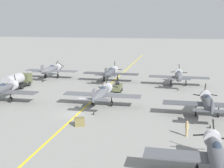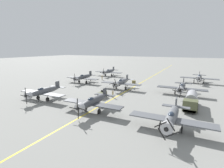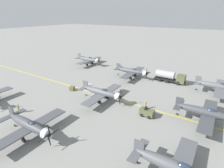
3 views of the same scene
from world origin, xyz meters
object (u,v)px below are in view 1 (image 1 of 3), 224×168
Objects in this scene: airplane_far_left at (51,70)px; airplane_far_right at (179,76)px; airplane_mid_right at (208,103)px; airplane_mid_left at (0,90)px; airplane_mid_center at (101,94)px; fuel_tanker at (17,81)px; supply_crate_by_tanker at (80,122)px; airplane_far_center at (110,72)px; ground_crew_inspecting at (104,87)px; airplane_near_right at (217,157)px; ground_crew_walking at (187,128)px; tow_tractor at (118,87)px.

airplane_far_right is (28.56, -2.62, 0.00)m from airplane_far_left.
airplane_mid_right reaches higher than airplane_mid_left.
airplane_mid_center reaches higher than fuel_tanker.
supply_crate_by_tanker is (16.55, -30.24, -1.51)m from airplane_far_left.
airplane_far_center is at bearing 95.58° from airplane_mid_center.
airplane_mid_right reaches higher than ground_crew_inspecting.
airplane_far_right reaches higher than airplane_mid_right.
airplane_near_right is 9.87× the size of supply_crate_by_tanker.
ground_crew_walking is at bearing -42.62° from airplane_mid_center.
airplane_far_center is (-2.90, 19.72, 0.00)m from airplane_mid_center.
ground_crew_inspecting is (-16.46, 29.28, -1.04)m from airplane_near_right.
airplane_mid_center is at bearing -8.73° from airplane_mid_left.
airplane_mid_center is 1.00× the size of airplane_far_left.
airplane_mid_left is at bearing -75.33° from fuel_tanker.
airplane_far_center reaches higher than ground_crew_inspecting.
airplane_far_right is at bearing 89.24° from airplane_mid_right.
airplane_mid_left is 4.62× the size of tow_tractor.
tow_tractor is at bearing 21.89° from airplane_mid_left.
airplane_far_right reaches higher than ground_crew_inspecting.
airplane_far_center is at bearing 33.00° from fuel_tanker.
airplane_far_center reaches higher than ground_crew_walking.
airplane_near_right is 51.78m from airplane_far_left.
ground_crew_walking is at bearing -92.90° from airplane_far_right.
airplane_far_left is 19.23m from ground_crew_inspecting.
airplane_mid_left is 30.42m from ground_crew_walking.
airplane_mid_center is 10.56m from tow_tractor.
tow_tractor is at bearing 119.92° from ground_crew_walking.
ground_crew_inspecting is at bearing 104.03° from airplane_near_right.
airplane_mid_right is at bearing -48.27° from airplane_far_left.
airplane_mid_center is at bearing -78.95° from ground_crew_inspecting.
airplane_far_left reaches higher than ground_crew_inspecting.
ground_crew_inspecting reaches higher than supply_crate_by_tanker.
airplane_mid_right is 17.41m from supply_crate_by_tanker.
airplane_mid_left reaches higher than supply_crate_by_tanker.
supply_crate_by_tanker is (-13.03, 1.09, -0.50)m from ground_crew_walking.
fuel_tanker is at bearing 151.50° from airplane_mid_center.
airplane_mid_center is 9.46m from ground_crew_inspecting.
airplane_near_right is 1.00× the size of airplane_mid_right.
airplane_near_right is at bearing -60.66° from ground_crew_inspecting.
airplane_far_left is 1.00× the size of airplane_mid_left.
airplane_far_left is 9.87× the size of supply_crate_by_tanker.
airplane_far_center is at bearing 110.06° from tow_tractor.
fuel_tanker is 17.30m from ground_crew_inspecting.
tow_tractor is 2.14× the size of supply_crate_by_tanker.
airplane_near_right is (14.65, -20.04, 0.00)m from airplane_mid_center.
airplane_far_right reaches higher than airplane_near_right.
airplane_mid_left is (-16.40, -1.08, 0.00)m from airplane_mid_center.
airplane_near_right is at bearing -74.30° from airplane_far_center.
airplane_mid_center is 19.93m from airplane_far_center.
airplane_far_right reaches higher than ground_crew_walking.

